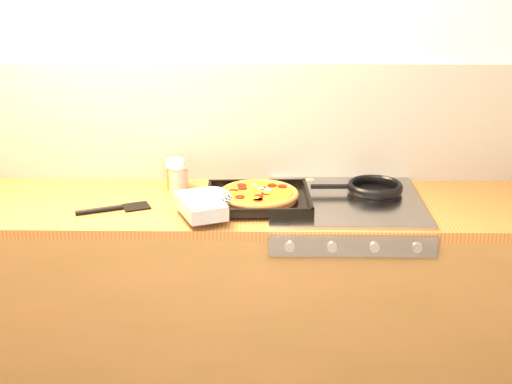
{
  "coord_description": "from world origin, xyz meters",
  "views": [
    {
      "loc": [
        0.14,
        -1.53,
        1.88
      ],
      "look_at": [
        0.1,
        1.08,
        0.95
      ],
      "focal_mm": 50.0,
      "sensor_mm": 36.0,
      "label": 1
    }
  ],
  "objects_px": {
    "pizza_on_tray": "(243,198)",
    "tomato_can": "(178,180)",
    "juice_glass": "(175,174)",
    "frying_pan": "(374,188)"
  },
  "relations": [
    {
      "from": "juice_glass",
      "to": "tomato_can",
      "type": "bearing_deg",
      "value": -71.0
    },
    {
      "from": "frying_pan",
      "to": "juice_glass",
      "type": "xyz_separation_m",
      "value": [
        -0.81,
        0.08,
        0.03
      ]
    },
    {
      "from": "pizza_on_tray",
      "to": "tomato_can",
      "type": "xyz_separation_m",
      "value": [
        -0.27,
        0.17,
        0.01
      ]
    },
    {
      "from": "pizza_on_tray",
      "to": "juice_glass",
      "type": "bearing_deg",
      "value": 142.13
    },
    {
      "from": "pizza_on_tray",
      "to": "tomato_can",
      "type": "height_order",
      "value": "tomato_can"
    },
    {
      "from": "frying_pan",
      "to": "tomato_can",
      "type": "xyz_separation_m",
      "value": [
        -0.79,
        0.03,
        0.02
      ]
    },
    {
      "from": "tomato_can",
      "to": "juice_glass",
      "type": "bearing_deg",
      "value": 109.0
    },
    {
      "from": "pizza_on_tray",
      "to": "tomato_can",
      "type": "distance_m",
      "value": 0.32
    },
    {
      "from": "pizza_on_tray",
      "to": "tomato_can",
      "type": "bearing_deg",
      "value": 147.62
    },
    {
      "from": "pizza_on_tray",
      "to": "frying_pan",
      "type": "bearing_deg",
      "value": 15.08
    }
  ]
}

